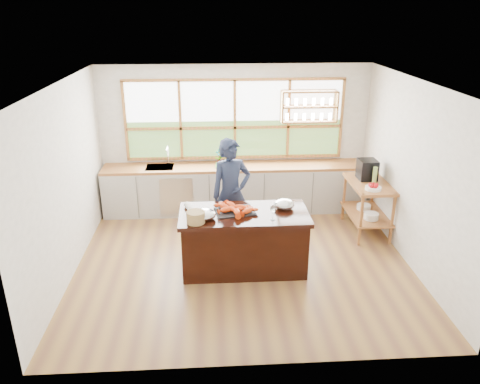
{
  "coord_description": "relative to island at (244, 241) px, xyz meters",
  "views": [
    {
      "loc": [
        -0.44,
        -6.28,
        3.65
      ],
      "look_at": [
        -0.04,
        0.15,
        1.08
      ],
      "focal_mm": 35.0,
      "sensor_mm": 36.0,
      "label": 1
    }
  ],
  "objects": [
    {
      "name": "mixing_bowl_left",
      "position": [
        -0.56,
        -0.17,
        0.51
      ],
      "size": [
        0.31,
        0.31,
        0.15
      ],
      "primitive_type": "ellipsoid",
      "color": "#B9BCC0",
      "rests_on": "island"
    },
    {
      "name": "wicker_basket",
      "position": [
        -0.68,
        -0.28,
        0.53
      ],
      "size": [
        0.25,
        0.25,
        0.16
      ],
      "primitive_type": "cylinder",
      "color": "#9F864B",
      "rests_on": "island"
    },
    {
      "name": "slate_board",
      "position": [
        -0.13,
        0.04,
        0.45
      ],
      "size": [
        0.61,
        0.49,
        0.02
      ],
      "primitive_type": "cube",
      "rotation": [
        0.0,
        0.0,
        0.17
      ],
      "color": "black",
      "rests_on": "island"
    },
    {
      "name": "lobster_pile",
      "position": [
        -0.14,
        0.03,
        0.5
      ],
      "size": [
        0.55,
        0.48,
        0.08
      ],
      "color": "#ED5608",
      "rests_on": "slate_board"
    },
    {
      "name": "room_shell",
      "position": [
        0.02,
        0.71,
        1.3
      ],
      "size": [
        5.02,
        4.52,
        2.71
      ],
      "color": "white",
      "rests_on": "ground_plane"
    },
    {
      "name": "parchment_roll",
      "position": [
        -0.78,
        0.13,
        0.49
      ],
      "size": [
        0.17,
        0.31,
        0.08
      ],
      "primitive_type": "cylinder",
      "rotation": [
        1.57,
        0.0,
        0.32
      ],
      "color": "silver",
      "rests_on": "island"
    },
    {
      "name": "cutting_board",
      "position": [
        -0.17,
        2.14,
        0.45
      ],
      "size": [
        0.41,
        0.31,
        0.01
      ],
      "primitive_type": "cube",
      "rotation": [
        0.0,
        0.0,
        -0.03
      ],
      "color": "green",
      "rests_on": "back_counter"
    },
    {
      "name": "wine_glass",
      "position": [
        0.38,
        -0.26,
        0.61
      ],
      "size": [
        0.08,
        0.08,
        0.22
      ],
      "color": "white",
      "rests_on": "island"
    },
    {
      "name": "ground_plane",
      "position": [
        0.0,
        0.2,
        -0.45
      ],
      "size": [
        5.0,
        5.0,
        0.0
      ],
      "primitive_type": "plane",
      "color": "olive"
    },
    {
      "name": "potted_plant",
      "position": [
        -0.3,
        2.2,
        0.59
      ],
      "size": [
        0.18,
        0.16,
        0.29
      ],
      "primitive_type": "imported",
      "rotation": [
        0.0,
        0.0,
        0.41
      ],
      "color": "slate",
      "rests_on": "back_counter"
    },
    {
      "name": "fruit_bowl",
      "position": [
        2.14,
        0.77,
        0.49
      ],
      "size": [
        0.26,
        0.26,
        0.11
      ],
      "color": "white",
      "rests_on": "right_shelf_unit"
    },
    {
      "name": "island",
      "position": [
        0.0,
        0.0,
        0.0
      ],
      "size": [
        1.85,
        0.9,
        0.9
      ],
      "color": "black",
      "rests_on": "ground_plane"
    },
    {
      "name": "right_shelf_unit",
      "position": [
        2.19,
        1.09,
        0.15
      ],
      "size": [
        0.62,
        1.1,
        0.9
      ],
      "color": "#9D632B",
      "rests_on": "ground_plane"
    },
    {
      "name": "back_counter",
      "position": [
        -0.02,
        2.14,
        0.0
      ],
      "size": [
        4.9,
        0.63,
        0.9
      ],
      "color": "#BBB7B0",
      "rests_on": "ground_plane"
    },
    {
      "name": "wine_bottle",
      "position": [
        2.24,
        1.03,
        0.59
      ],
      "size": [
        0.09,
        0.09,
        0.29
      ],
      "primitive_type": "cylinder",
      "rotation": [
        0.0,
        0.0,
        -0.19
      ],
      "color": "#85A54A",
      "rests_on": "right_shelf_unit"
    },
    {
      "name": "cook",
      "position": [
        -0.15,
        0.78,
        0.44
      ],
      "size": [
        0.75,
        0.6,
        1.78
      ],
      "primitive_type": "imported",
      "rotation": [
        0.0,
        0.0,
        0.31
      ],
      "color": "#1C243C",
      "rests_on": "ground_plane"
    },
    {
      "name": "mixing_bowl_right",
      "position": [
        0.6,
        0.13,
        0.51
      ],
      "size": [
        0.3,
        0.3,
        0.14
      ],
      "primitive_type": "ellipsoid",
      "color": "#B9BCC0",
      "rests_on": "island"
    },
    {
      "name": "espresso_machine",
      "position": [
        2.19,
        1.28,
        0.62
      ],
      "size": [
        0.3,
        0.32,
        0.34
      ],
      "primitive_type": "cube",
      "rotation": [
        0.0,
        0.0,
        0.02
      ],
      "color": "black",
      "rests_on": "right_shelf_unit"
    }
  ]
}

